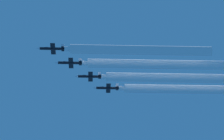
{
  "coord_description": "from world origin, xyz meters",
  "views": [
    {
      "loc": [
        -225.79,
        -7.37,
        2.48
      ],
      "look_at": [
        -0.03,
        -14.28,
        140.32
      ],
      "focal_mm": 94.08,
      "sensor_mm": 36.0,
      "label": 1
    }
  ],
  "objects_px": {
    "jet_third_echelon": "(89,76)",
    "jet_fourth_echelon": "(107,88)",
    "jet_second_echelon": "(69,63)",
    "jet_lead": "(51,49)"
  },
  "relations": [
    {
      "from": "jet_lead",
      "to": "jet_third_echelon",
      "type": "relative_size",
      "value": 1.0
    },
    {
      "from": "jet_second_echelon",
      "to": "jet_third_echelon",
      "type": "distance_m",
      "value": 12.94
    },
    {
      "from": "jet_third_echelon",
      "to": "jet_fourth_echelon",
      "type": "xyz_separation_m",
      "value": [
        8.79,
        -8.4,
        -0.95
      ]
    },
    {
      "from": "jet_lead",
      "to": "jet_second_echelon",
      "type": "height_order",
      "value": "jet_lead"
    },
    {
      "from": "jet_third_echelon",
      "to": "jet_fourth_echelon",
      "type": "distance_m",
      "value": 12.2
    },
    {
      "from": "jet_third_echelon",
      "to": "jet_fourth_echelon",
      "type": "height_order",
      "value": "jet_third_echelon"
    },
    {
      "from": "jet_lead",
      "to": "jet_second_echelon",
      "type": "bearing_deg",
      "value": -37.28
    },
    {
      "from": "jet_second_echelon",
      "to": "jet_fourth_echelon",
      "type": "xyz_separation_m",
      "value": [
        18.26,
        -17.13,
        -2.21
      ]
    },
    {
      "from": "jet_second_echelon",
      "to": "jet_third_echelon",
      "type": "relative_size",
      "value": 1.0
    },
    {
      "from": "jet_third_echelon",
      "to": "jet_second_echelon",
      "type": "bearing_deg",
      "value": 137.34
    }
  ]
}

